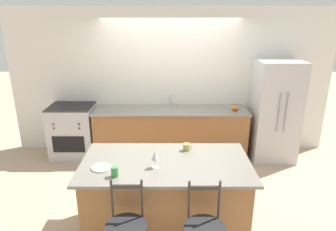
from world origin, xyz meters
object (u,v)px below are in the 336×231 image
Objects in this scene: wine_glass at (154,156)px; coffee_mug at (185,147)px; refrigerator at (272,110)px; oven_range at (72,131)px; tumbler_cup at (114,172)px; pumpkin_decoration at (234,108)px; dinner_plate at (100,168)px.

wine_glass is 0.59m from coffee_mug.
refrigerator reaches higher than oven_range.
pumpkin_decoration is (1.76, 2.37, -0.05)m from tumbler_cup.
coffee_mug is 1.01m from tumbler_cup.
oven_range is at bearing 116.47° from tumbler_cup.
refrigerator is 15.57× the size of coffee_mug.
refrigerator is at bearing 46.82° from wine_glass.
dinner_plate is 2.02× the size of tumbler_cup.
oven_range is 2.84m from wine_glass.
tumbler_cup reaches higher than dinner_plate.
refrigerator is 2.43m from coffee_mug.
tumbler_cup is 0.92× the size of pumpkin_decoration.
coffee_mug is at bearing 38.81° from tumbler_cup.
wine_glass is 1.77× the size of coffee_mug.
pumpkin_decoration is at bearing -1.23° from oven_range.
refrigerator reaches higher than wine_glass.
refrigerator is 3.45m from dinner_plate.
wine_glass is 1.85× the size of tumbler_cup.
oven_range is (-3.68, 0.05, -0.42)m from refrigerator.
oven_range reaches higher than dinner_plate.
tumbler_cup is (0.18, -0.17, 0.05)m from dinner_plate.
refrigerator reaches higher than tumbler_cup.
pumpkin_decoration is (1.35, 2.18, -0.14)m from wine_glass.
coffee_mug is at bearing -119.25° from pumpkin_decoration.
tumbler_cup is at bearing -155.18° from wine_glass.
coffee_mug is (0.37, 0.44, -0.10)m from wine_glass.
tumbler_cup reaches higher than oven_range.
refrigerator is 15.01× the size of pumpkin_decoration.
pumpkin_decoration is at bearing 60.75° from coffee_mug.
pumpkin_decoration is at bearing 48.53° from dinner_plate.
wine_glass reaches higher than pumpkin_decoration.
refrigerator is at bearing 0.95° from pumpkin_decoration.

